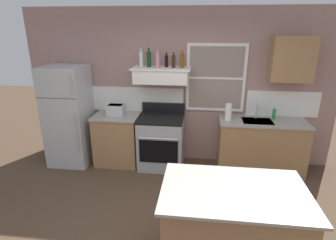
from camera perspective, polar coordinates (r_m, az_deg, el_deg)
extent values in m
cube|color=gray|center=(4.84, 2.08, 6.74)|extent=(5.40, 0.06, 2.70)
cube|color=white|center=(5.08, -11.06, 4.43)|extent=(2.50, 0.02, 0.44)
cube|color=white|center=(5.04, 22.90, 3.13)|extent=(1.20, 0.02, 0.44)
cube|color=white|center=(4.74, 9.99, 8.67)|extent=(1.00, 0.04, 1.15)
cube|color=gray|center=(4.73, 10.00, 8.64)|extent=(0.90, 0.01, 1.05)
cube|color=white|center=(4.73, 10.00, 8.63)|extent=(0.90, 0.02, 0.04)
cube|color=#B7BABC|center=(5.12, -20.07, 0.80)|extent=(0.70, 0.68, 1.76)
cube|color=#333333|center=(4.73, -22.44, 4.21)|extent=(0.69, 0.00, 0.01)
cylinder|color=#A5A8AD|center=(4.74, -18.55, -2.68)|extent=(0.02, 0.02, 0.71)
cylinder|color=#A5A8AD|center=(4.51, -19.63, 6.97)|extent=(0.02, 0.02, 0.33)
cube|color=#9E754C|center=(5.01, -10.46, -4.09)|extent=(0.76, 0.60, 0.88)
cube|color=#9E998E|center=(4.85, -10.78, 0.86)|extent=(0.79, 0.63, 0.03)
cube|color=silver|center=(4.81, -10.92, 2.07)|extent=(0.28, 0.20, 0.19)
cube|color=black|center=(4.79, -10.98, 3.09)|extent=(0.24, 0.16, 0.01)
cube|color=black|center=(4.85, -12.58, 2.51)|extent=(0.02, 0.03, 0.02)
cube|color=#9EA0A5|center=(4.81, -1.42, -4.85)|extent=(0.76, 0.64, 0.87)
cube|color=black|center=(4.64, -1.46, 0.29)|extent=(0.76, 0.64, 0.04)
cube|color=black|center=(4.88, -0.98, 2.60)|extent=(0.76, 0.06, 0.18)
cube|color=black|center=(4.52, -2.01, -6.68)|extent=(0.65, 0.01, 0.40)
cylinder|color=silver|center=(4.39, -2.12, -3.94)|extent=(0.65, 0.03, 0.03)
cube|color=white|center=(4.56, -1.35, 9.30)|extent=(0.88, 0.48, 0.22)
cube|color=#262628|center=(4.35, -1.77, 7.76)|extent=(0.75, 0.02, 0.04)
cube|color=white|center=(4.54, -1.37, 10.82)|extent=(0.96, 0.52, 0.02)
cylinder|color=silver|center=(4.63, -5.65, 12.57)|extent=(0.06, 0.06, 0.24)
cylinder|color=silver|center=(4.62, -5.71, 14.44)|extent=(0.03, 0.03, 0.06)
cylinder|color=#143819|center=(4.58, -4.02, 12.57)|extent=(0.07, 0.07, 0.25)
cylinder|color=#143819|center=(4.57, -4.07, 14.49)|extent=(0.03, 0.03, 0.06)
cylinder|color=#C67F84|center=(4.50, -2.20, 12.45)|extent=(0.07, 0.07, 0.24)
cylinder|color=#C67F84|center=(4.49, -2.22, 14.35)|extent=(0.03, 0.03, 0.06)
cylinder|color=black|center=(4.57, -0.31, 12.23)|extent=(0.06, 0.06, 0.19)
cylinder|color=black|center=(4.55, -0.32, 13.70)|extent=(0.02, 0.02, 0.05)
cylinder|color=#381E0F|center=(4.49, 1.16, 12.16)|extent=(0.06, 0.06, 0.20)
cylinder|color=#381E0F|center=(4.47, 1.17, 13.74)|extent=(0.03, 0.03, 0.05)
cylinder|color=brown|center=(4.47, 3.02, 12.27)|extent=(0.07, 0.07, 0.22)
cylinder|color=brown|center=(4.46, 3.05, 14.03)|extent=(0.03, 0.03, 0.06)
cube|color=#9E754C|center=(4.91, 18.78, -5.33)|extent=(1.40, 0.60, 0.88)
cube|color=#9E998E|center=(4.75, 19.36, -0.32)|extent=(1.43, 0.63, 0.03)
cube|color=#B7BABC|center=(4.70, 18.23, -0.25)|extent=(0.48, 0.36, 0.01)
cylinder|color=silver|center=(4.79, 18.11, 1.95)|extent=(0.03, 0.03, 0.28)
cylinder|color=silver|center=(4.68, 18.44, 3.07)|extent=(0.02, 0.16, 0.02)
cylinder|color=white|center=(4.61, 12.55, 1.72)|extent=(0.11, 0.11, 0.27)
cylinder|color=#268C3F|center=(4.85, 21.34, 1.16)|extent=(0.06, 0.06, 0.18)
cube|color=#9E754C|center=(3.03, 13.05, -21.47)|extent=(1.32, 0.82, 0.88)
cube|color=#9E998E|center=(2.76, 13.77, -14.23)|extent=(1.40, 0.90, 0.03)
cube|color=#9E754C|center=(4.76, 24.56, 11.57)|extent=(0.64, 0.32, 0.70)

